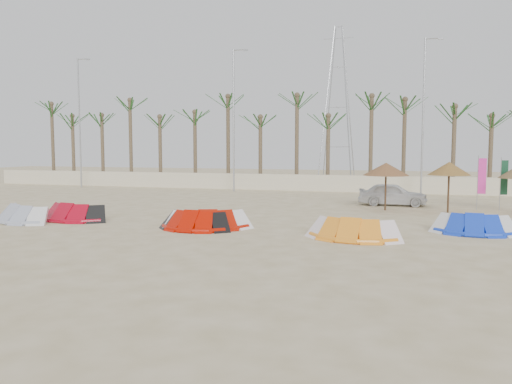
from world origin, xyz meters
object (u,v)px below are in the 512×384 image
(parasol_mid, at_px, (449,169))
(car, at_px, (393,194))
(kite_grey, at_px, (26,212))
(parasol_left, at_px, (386,169))
(kite_blue, at_px, (473,223))
(kite_orange, at_px, (353,227))
(kite_red_right, at_px, (211,218))
(kite_red_mid, at_px, (197,219))
(kite_red_left, at_px, (76,211))

(parasol_mid, height_order, car, parasol_mid)
(kite_grey, bearing_deg, parasol_left, 29.37)
(kite_blue, xyz_separation_m, parasol_mid, (-0.45, 6.51, 1.92))
(kite_grey, height_order, parasol_mid, parasol_mid)
(car, bearing_deg, kite_orange, 173.12)
(kite_red_right, bearing_deg, car, 56.11)
(kite_red_right, distance_m, car, 13.06)
(kite_red_right, bearing_deg, kite_grey, -175.83)
(parasol_mid, bearing_deg, kite_red_mid, -140.44)
(kite_grey, xyz_separation_m, car, (16.32, 11.50, 0.26))
(kite_red_left, relative_size, kite_orange, 1.06)
(kite_red_mid, relative_size, parasol_mid, 1.20)
(kite_grey, distance_m, kite_red_mid, 8.59)
(parasol_left, relative_size, parasol_mid, 0.97)
(kite_orange, bearing_deg, kite_red_right, 172.88)
(parasol_mid, relative_size, car, 0.68)
(kite_orange, xyz_separation_m, parasol_left, (0.84, 9.11, 1.85))
(kite_red_left, relative_size, car, 0.97)
(parasol_left, bearing_deg, kite_blue, -60.72)
(kite_blue, relative_size, parasol_left, 1.24)
(kite_red_left, xyz_separation_m, kite_orange, (13.22, -1.21, -0.00))
(kite_red_mid, height_order, parasol_left, parasol_left)
(kite_red_left, bearing_deg, kite_red_mid, -7.99)
(kite_grey, xyz_separation_m, kite_red_left, (1.94, 1.11, 0.00))
(kite_orange, xyz_separation_m, parasol_mid, (4.06, 9.06, 1.92))
(kite_grey, distance_m, kite_red_right, 9.06)
(kite_red_right, height_order, car, car)
(kite_grey, bearing_deg, kite_blue, 7.10)
(kite_red_mid, relative_size, kite_orange, 0.89)
(kite_blue, xyz_separation_m, car, (-3.35, 9.05, 0.26))
(kite_red_mid, bearing_deg, parasol_left, 49.99)
(parasol_left, height_order, parasol_mid, parasol_mid)
(kite_red_right, distance_m, parasol_left, 11.02)
(kite_grey, height_order, parasol_left, parasol_left)
(kite_red_right, xyz_separation_m, kite_blue, (10.63, 1.79, -0.00))
(kite_red_right, bearing_deg, parasol_left, 50.18)
(parasol_left, bearing_deg, kite_red_mid, -130.01)
(kite_grey, xyz_separation_m, parasol_left, (15.99, 9.00, 1.85))
(kite_grey, height_order, kite_orange, same)
(kite_blue, height_order, parasol_left, parasol_left)
(kite_red_left, xyz_separation_m, kite_blue, (17.73, 1.34, -0.00))
(kite_grey, distance_m, kite_orange, 15.16)
(car, bearing_deg, kite_grey, 123.98)
(kite_red_right, xyz_separation_m, car, (7.28, 10.84, 0.26))
(kite_grey, xyz_separation_m, kite_red_mid, (8.58, 0.18, -0.00))
(kite_red_mid, distance_m, kite_red_right, 0.66)
(kite_red_left, bearing_deg, parasol_mid, 24.44)
(kite_blue, height_order, parasol_mid, parasol_mid)
(kite_grey, relative_size, car, 0.97)
(kite_red_left, distance_m, kite_red_right, 7.11)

